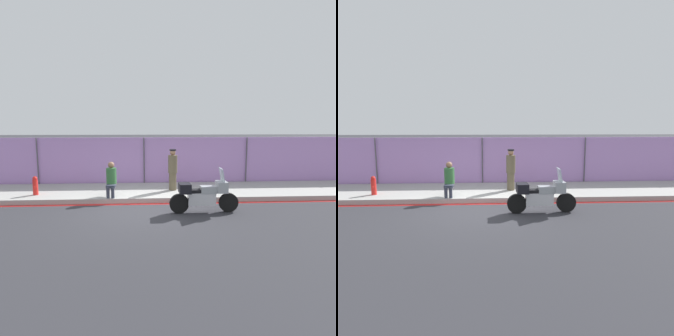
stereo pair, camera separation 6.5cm
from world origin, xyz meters
The scene contains 8 objects.
ground_plane centered at (0.00, 0.00, 0.00)m, with size 120.00×120.00×0.00m, color #2D2D33.
sidewalk centered at (0.00, 2.26, 0.09)m, with size 33.91×2.80×0.18m.
curb_paint_stripe centered at (0.00, 0.77, 0.00)m, with size 33.91×0.18×0.01m.
storefront_fence centered at (0.00, 3.75, 1.09)m, with size 32.22×0.17×2.17m.
motorcycle centered at (1.93, -0.32, 0.56)m, with size 2.19×0.53×1.41m.
officer_standing centered at (1.15, 2.14, 1.00)m, with size 0.36×0.36×1.61m.
person_seated_on_curb centered at (-1.14, 1.30, 0.86)m, with size 0.37×0.64×1.24m.
fire_hydrant centered at (-3.96, 1.63, 0.52)m, with size 0.19×0.23×0.70m.
Camera 1 is at (0.28, -9.39, 2.83)m, focal length 32.00 mm.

